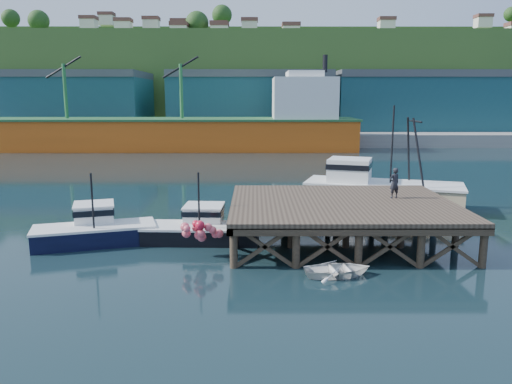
{
  "coord_description": "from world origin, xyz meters",
  "views": [
    {
      "loc": [
        0.76,
        -26.51,
        7.68
      ],
      "look_at": [
        0.84,
        2.0,
        2.26
      ],
      "focal_mm": 35.0,
      "sensor_mm": 36.0,
      "label": 1
    }
  ],
  "objects_px": {
    "boat_navy": "(95,229)",
    "trawler": "(380,188)",
    "boat_black": "(202,228)",
    "dinghy": "(338,269)",
    "dockworker": "(394,183)"
  },
  "relations": [
    {
      "from": "boat_navy",
      "to": "dockworker",
      "type": "xyz_separation_m",
      "value": [
        16.38,
        1.63,
        2.19
      ]
    },
    {
      "from": "boat_black",
      "to": "trawler",
      "type": "bearing_deg",
      "value": 37.21
    },
    {
      "from": "dinghy",
      "to": "boat_navy",
      "type": "bearing_deg",
      "value": 58.75
    },
    {
      "from": "trawler",
      "to": "dockworker",
      "type": "height_order",
      "value": "trawler"
    },
    {
      "from": "boat_black",
      "to": "dockworker",
      "type": "relative_size",
      "value": 3.74
    },
    {
      "from": "trawler",
      "to": "boat_navy",
      "type": "bearing_deg",
      "value": -135.92
    },
    {
      "from": "trawler",
      "to": "dinghy",
      "type": "relative_size",
      "value": 3.86
    },
    {
      "from": "trawler",
      "to": "dinghy",
      "type": "distance_m",
      "value": 14.58
    },
    {
      "from": "boat_black",
      "to": "dockworker",
      "type": "bearing_deg",
      "value": 8.82
    },
    {
      "from": "dockworker",
      "to": "boat_black",
      "type": "bearing_deg",
      "value": -16.78
    },
    {
      "from": "boat_navy",
      "to": "trawler",
      "type": "distance_m",
      "value": 19.31
    },
    {
      "from": "boat_navy",
      "to": "trawler",
      "type": "relative_size",
      "value": 0.59
    },
    {
      "from": "boat_navy",
      "to": "dinghy",
      "type": "bearing_deg",
      "value": -39.25
    },
    {
      "from": "boat_black",
      "to": "boat_navy",
      "type": "bearing_deg",
      "value": -172.55
    },
    {
      "from": "boat_black",
      "to": "trawler",
      "type": "distance_m",
      "value": 14.15
    }
  ]
}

